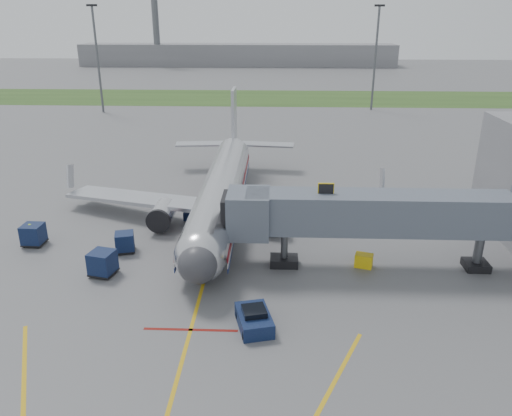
{
  "coord_description": "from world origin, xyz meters",
  "views": [
    {
      "loc": [
        5.21,
        -30.38,
        18.62
      ],
      "look_at": [
        3.6,
        9.19,
        3.2
      ],
      "focal_mm": 35.0,
      "sensor_mm": 36.0,
      "label": 1
    }
  ],
  "objects_px": {
    "airliner": "(222,190)",
    "ramp_worker": "(32,234)",
    "belt_loader": "(197,211)",
    "pushback_tug": "(254,319)"
  },
  "relations": [
    {
      "from": "belt_loader",
      "to": "ramp_worker",
      "type": "xyz_separation_m",
      "value": [
        -13.2,
        -7.19,
        0.45
      ]
    },
    {
      "from": "pushback_tug",
      "to": "airliner",
      "type": "bearing_deg",
      "value": 102.03
    },
    {
      "from": "airliner",
      "to": "ramp_worker",
      "type": "relative_size",
      "value": 18.86
    },
    {
      "from": "airliner",
      "to": "ramp_worker",
      "type": "height_order",
      "value": "airliner"
    },
    {
      "from": "pushback_tug",
      "to": "belt_loader",
      "type": "xyz_separation_m",
      "value": [
        -6.49,
        18.66,
        -0.07
      ]
    },
    {
      "from": "belt_loader",
      "to": "ramp_worker",
      "type": "distance_m",
      "value": 15.04
    },
    {
      "from": "pushback_tug",
      "to": "belt_loader",
      "type": "relative_size",
      "value": 0.86
    },
    {
      "from": "belt_loader",
      "to": "ramp_worker",
      "type": "height_order",
      "value": "belt_loader"
    },
    {
      "from": "airliner",
      "to": "pushback_tug",
      "type": "distance_m",
      "value": 19.28
    },
    {
      "from": "airliner",
      "to": "ramp_worker",
      "type": "xyz_separation_m",
      "value": [
        -15.69,
        -7.29,
        -1.7
      ]
    }
  ]
}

